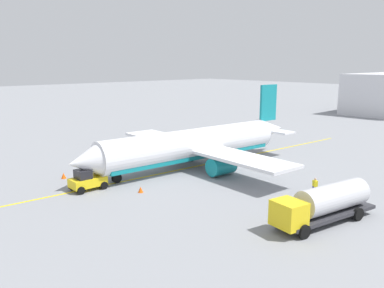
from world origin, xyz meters
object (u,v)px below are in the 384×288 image
airplane (195,145)px  safety_cone_wingtip (141,190)px  fuel_tanker (324,203)px  pushback_tug (87,180)px  safety_cone_nose (64,176)px  refueling_worker (315,187)px

airplane → safety_cone_wingtip: (11.07, 3.88, -2.46)m
fuel_tanker → pushback_tug: bearing=-64.1°
pushback_tug → safety_cone_nose: size_ratio=5.62×
pushback_tug → safety_cone_wingtip: size_ratio=5.94×
fuel_tanker → airplane: bearing=-102.2°
safety_cone_nose → safety_cone_wingtip: safety_cone_nose is taller
airplane → safety_cone_nose: (14.70, -6.18, -2.44)m
pushback_tug → airplane: bearing=177.7°
pushback_tug → refueling_worker: bearing=134.2°
refueling_worker → safety_cone_wingtip: 17.58m
airplane → fuel_tanker: (4.43, 20.48, -1.04)m
refueling_worker → safety_cone_nose: size_ratio=2.65×
airplane → safety_cone_wingtip: bearing=19.3°
safety_cone_nose → refueling_worker: bearing=126.1°
airplane → pushback_tug: airplane is taller
safety_cone_wingtip → safety_cone_nose: bearing=-70.2°
safety_cone_nose → safety_cone_wingtip: bearing=109.8°
fuel_tanker → safety_cone_wingtip: fuel_tanker is taller
safety_cone_wingtip → refueling_worker: bearing=135.9°
fuel_tanker → refueling_worker: (-5.97, -4.38, -0.90)m
fuel_tanker → safety_cone_wingtip: size_ratio=17.45×
safety_cone_wingtip → airplane: bearing=-160.7°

